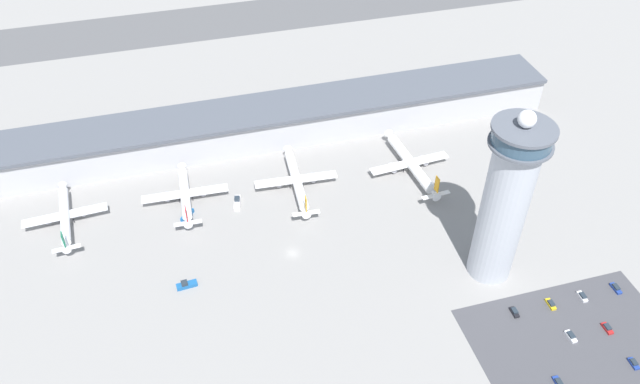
{
  "coord_description": "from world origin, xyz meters",
  "views": [
    {
      "loc": [
        -31.6,
        -149.81,
        162.44
      ],
      "look_at": [
        14.95,
        16.93,
        11.23
      ],
      "focal_mm": 35.0,
      "sensor_mm": 36.0,
      "label": 1
    }
  ],
  "objects": [
    {
      "name": "airplane_gate_charlie",
      "position": [
        10.1,
        34.23,
        4.15
      ],
      "size": [
        33.18,
        42.08,
        12.04
      ],
      "color": "white",
      "rests_on": "ground"
    },
    {
      "name": "ground_plane",
      "position": [
        0.0,
        0.0,
        0.0
      ],
      "size": [
        1000.0,
        1000.0,
        0.0
      ],
      "primitive_type": "plane",
      "color": "gray"
    },
    {
      "name": "service_truck_baggage",
      "position": [
        -14.35,
        31.05,
        1.02
      ],
      "size": [
        3.93,
        7.73,
        2.92
      ],
      "color": "black",
      "rests_on": "ground"
    },
    {
      "name": "service_truck_fuel",
      "position": [
        -38.01,
        -5.35,
        0.88
      ],
      "size": [
        7.13,
        2.94,
        2.55
      ],
      "color": "black",
      "rests_on": "ground"
    },
    {
      "name": "car_maroon_suv",
      "position": [
        75.32,
        -58.36,
        0.57
      ],
      "size": [
        2.04,
        4.7,
        1.48
      ],
      "color": "black",
      "rests_on": "ground"
    },
    {
      "name": "car_red_hatchback",
      "position": [
        62.97,
        -45.14,
        0.6
      ],
      "size": [
        1.81,
        4.25,
        1.55
      ],
      "color": "black",
      "rests_on": "ground"
    },
    {
      "name": "airplane_gate_bravo",
      "position": [
        -33.29,
        37.69,
        4.06
      ],
      "size": [
        33.29,
        35.7,
        11.78
      ],
      "color": "white",
      "rests_on": "ground"
    },
    {
      "name": "runway_strip",
      "position": [
        0.0,
        190.2,
        0.0
      ],
      "size": [
        397.59,
        44.0,
        0.01
      ],
      "primitive_type": "cube",
      "color": "#515154",
      "rests_on": "ground"
    },
    {
      "name": "airplane_gate_delta",
      "position": [
        57.68,
        32.05,
        4.02
      ],
      "size": [
        34.46,
        44.78,
        12.89
      ],
      "color": "white",
      "rests_on": "ground"
    },
    {
      "name": "airplane_gate_alpha",
      "position": [
        -77.5,
        37.02,
        4.35
      ],
      "size": [
        30.76,
        37.83,
        11.62
      ],
      "color": "silver",
      "rests_on": "ground"
    },
    {
      "name": "control_tower",
      "position": [
        63.59,
        -25.52,
        31.81
      ],
      "size": [
        19.08,
        19.08,
        65.44
      ],
      "color": "#ADB2BC",
      "rests_on": "ground"
    },
    {
      "name": "car_silver_sedan",
      "position": [
        88.11,
        -58.78,
        0.59
      ],
      "size": [
        1.85,
        4.4,
        1.52
      ],
      "color": "black",
      "rests_on": "ground"
    },
    {
      "name": "terminal_building",
      "position": [
        0.0,
        70.0,
        8.2
      ],
      "size": [
        265.06,
        25.0,
        16.21
      ],
      "color": "#B2B2B7",
      "rests_on": "ground"
    },
    {
      "name": "car_black_suv",
      "position": [
        87.89,
        -45.4,
        0.58
      ],
      "size": [
        1.89,
        4.53,
        1.49
      ],
      "color": "black",
      "rests_on": "ground"
    },
    {
      "name": "parking_lot_surface",
      "position": [
        75.64,
        -58.67,
        0.0
      ],
      "size": [
        64.0,
        40.0,
        0.01
      ],
      "primitive_type": "cube",
      "color": "#424247",
      "rests_on": "ground"
    },
    {
      "name": "car_navy_sedan",
      "position": [
        100.74,
        -45.35,
        0.6
      ],
      "size": [
        1.74,
        4.78,
        1.55
      ],
      "color": "black",
      "rests_on": "ground"
    },
    {
      "name": "car_grey_coupe",
      "position": [
        76.06,
        -45.47,
        0.61
      ],
      "size": [
        1.87,
        4.63,
        1.56
      ],
      "color": "black",
      "rests_on": "ground"
    },
    {
      "name": "car_white_wagon",
      "position": [
        62.66,
        -71.95,
        0.55
      ],
      "size": [
        2.01,
        4.73,
        1.42
      ],
      "color": "black",
      "rests_on": "ground"
    },
    {
      "name": "car_blue_compact",
      "position": [
        88.02,
        -72.06,
        0.54
      ],
      "size": [
        1.95,
        4.19,
        1.39
      ],
      "color": "black",
      "rests_on": "ground"
    },
    {
      "name": "service_truck_catering",
      "position": [
        -33.77,
        29.17,
        1.03
      ],
      "size": [
        5.7,
        6.8,
        2.96
      ],
      "color": "black",
      "rests_on": "ground"
    }
  ]
}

